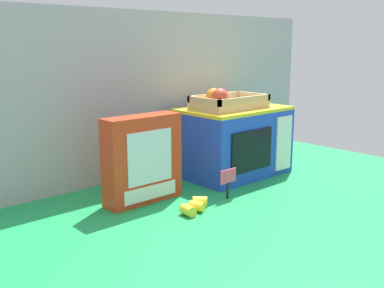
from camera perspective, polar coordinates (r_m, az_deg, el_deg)
ground_plane at (r=1.66m, az=2.73°, el=-5.11°), size 1.70×1.70×0.00m
display_back_panel at (r=1.80m, az=-3.61°, el=6.36°), size 1.61×0.03×0.62m
toy_microwave at (r=1.77m, az=5.14°, el=0.37°), size 0.41×0.28×0.26m
food_groups_crate at (r=1.69m, az=4.31°, el=5.23°), size 0.27×0.17×0.09m
cookie_set_box at (r=1.46m, az=-6.18°, el=-1.91°), size 0.26×0.08×0.28m
price_sign at (r=1.50m, az=4.52°, el=-4.40°), size 0.07×0.01×0.10m
loose_toy_banana at (r=1.40m, az=0.38°, el=-7.74°), size 0.12×0.08×0.03m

